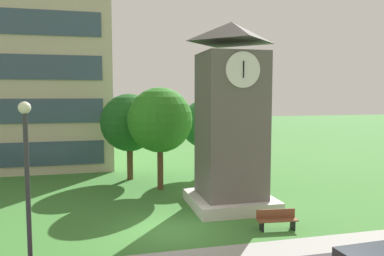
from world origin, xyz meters
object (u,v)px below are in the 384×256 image
at_px(tree_by_building, 129,123).
at_px(street_lamp, 27,176).
at_px(clock_tower, 231,126).
at_px(park_bench, 277,219).
at_px(tree_streetside, 160,120).
at_px(tree_near_tower, 204,124).

bearing_deg(tree_by_building, street_lamp, -105.56).
height_order(clock_tower, park_bench, clock_tower).
bearing_deg(clock_tower, park_bench, -77.70).
relative_size(street_lamp, tree_streetside, 0.90).
bearing_deg(street_lamp, tree_streetside, 63.39).
bearing_deg(tree_near_tower, tree_by_building, 177.72).
bearing_deg(clock_tower, tree_by_building, 120.48).
xyz_separation_m(street_lamp, tree_streetside, (5.80, 11.58, 0.80)).
bearing_deg(clock_tower, street_lamp, -141.50).
xyz_separation_m(tree_streetside, tree_near_tower, (3.79, 3.22, -0.56)).
height_order(park_bench, tree_streetside, tree_streetside).
xyz_separation_m(clock_tower, tree_by_building, (-4.69, 7.96, -0.31)).
xyz_separation_m(clock_tower, tree_streetside, (-3.06, 4.53, 0.07)).
bearing_deg(street_lamp, tree_by_building, 74.44).
relative_size(tree_streetside, tree_near_tower, 1.15).
distance_m(street_lamp, tree_near_tower, 17.64).
bearing_deg(clock_tower, tree_near_tower, 84.64).
bearing_deg(tree_near_tower, park_bench, -89.48).
bearing_deg(tree_streetside, tree_by_building, 115.28).
height_order(street_lamp, tree_streetside, tree_streetside).
xyz_separation_m(clock_tower, street_lamp, (-8.87, -7.05, -0.73)).
relative_size(street_lamp, tree_by_building, 0.96).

